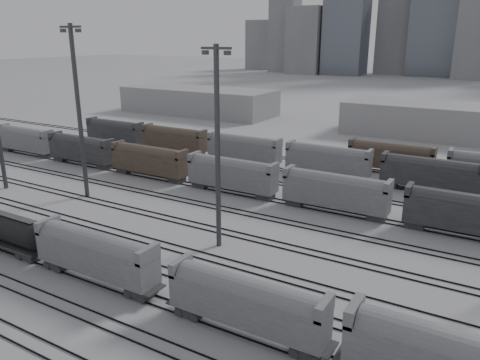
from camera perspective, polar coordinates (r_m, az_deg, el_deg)
The scene contains 10 objects.
ground at distance 46.44m, azimuth -12.37°, elevation -14.34°, with size 900.00×900.00×0.00m, color #B0B0B4.
tracks at distance 58.78m, azimuth -0.80°, elevation -6.81°, with size 220.00×71.50×0.16m.
hopper_car_a at distance 49.54m, azimuth -17.19°, elevation -8.42°, with size 14.54×2.89×5.20m.
hopper_car_b at distance 39.73m, azimuth 0.79°, elevation -14.50°, with size 14.05×2.79×5.02m.
light_mast_b at distance 73.79m, azimuth -19.08°, elevation 8.19°, with size 4.11×0.66×25.70m.
light_mast_c at distance 52.44m, azimuth -2.76°, elevation 4.30°, with size 3.71×0.59×23.19m.
bg_string_near at distance 67.04m, azimuth 11.54°, elevation -1.59°, with size 151.00×3.00×5.60m.
bg_string_mid at distance 79.94m, azimuth 22.14°, elevation 0.52°, with size 151.00×3.00×5.60m.
warehouse_left at distance 152.80m, azimuth -5.15°, elevation 9.59°, with size 50.00×18.00×8.00m, color #99999B.
warehouse_mid at distance 126.32m, azimuth 21.97°, elevation 6.84°, with size 40.00×18.00×8.00m, color #99999B.
Camera 1 is at (27.79, -28.46, 23.96)m, focal length 35.00 mm.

